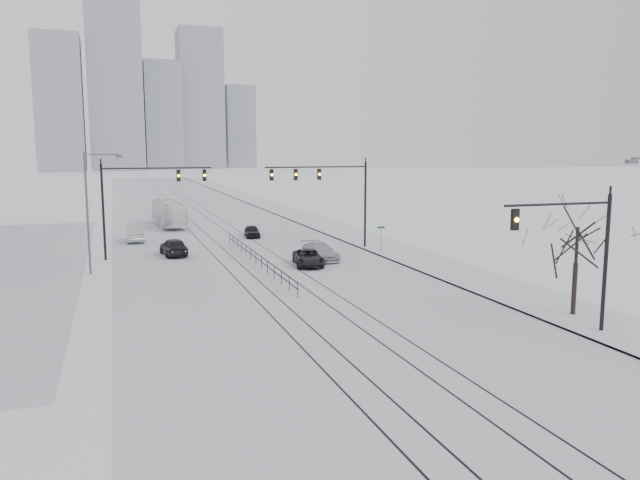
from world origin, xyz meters
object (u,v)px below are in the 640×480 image
(sedan_nb_right, at_px, (320,252))
(sedan_nb_front, at_px, (308,258))
(traffic_mast_near, at_px, (580,245))
(sedan_sb_inner, at_px, (174,247))
(sedan_nb_far, at_px, (252,231))
(bare_tree, at_px, (577,236))
(sedan_sb_outer, at_px, (135,234))
(box_truck, at_px, (169,214))

(sedan_nb_right, bearing_deg, sedan_nb_front, -132.59)
(traffic_mast_near, height_order, sedan_sb_inner, traffic_mast_near)
(sedan_nb_far, bearing_deg, bare_tree, -68.02)
(bare_tree, bearing_deg, sedan_sb_outer, 120.65)
(sedan_sb_inner, bearing_deg, sedan_nb_far, -140.66)
(sedan_nb_far, bearing_deg, sedan_nb_right, -74.20)
(traffic_mast_near, xyz_separation_m, sedan_sb_inner, (-16.66, 30.34, -3.79))
(sedan_sb_outer, bearing_deg, box_truck, -109.44)
(sedan_nb_far, bearing_deg, traffic_mast_near, -72.48)
(sedan_sb_outer, height_order, box_truck, box_truck)
(sedan_sb_inner, height_order, sedan_nb_front, sedan_sb_inner)
(traffic_mast_near, bearing_deg, sedan_nb_right, 102.20)
(sedan_sb_outer, bearing_deg, sedan_nb_front, 125.73)
(sedan_sb_inner, bearing_deg, sedan_nb_right, 145.66)
(sedan_sb_outer, xyz_separation_m, sedan_nb_right, (14.28, -15.75, -0.08))
(traffic_mast_near, bearing_deg, box_truck, 106.46)
(sedan_sb_inner, bearing_deg, bare_tree, 118.47)
(sedan_nb_front, xyz_separation_m, box_truck, (-8.29, 29.56, 0.88))
(traffic_mast_near, relative_size, bare_tree, 1.15)
(sedan_nb_front, height_order, sedan_nb_far, sedan_nb_front)
(bare_tree, height_order, sedan_nb_right, bare_tree)
(traffic_mast_near, relative_size, sedan_sb_inner, 1.54)
(box_truck, bearing_deg, bare_tree, 105.68)
(sedan_nb_far, bearing_deg, box_truck, 128.00)
(sedan_sb_outer, bearing_deg, sedan_sb_inner, 107.22)
(sedan_sb_inner, xyz_separation_m, sedan_nb_right, (11.41, -6.04, -0.07))
(traffic_mast_near, distance_m, sedan_sb_outer, 44.72)
(traffic_mast_near, relative_size, sedan_sb_outer, 1.47)
(sedan_sb_inner, height_order, sedan_sb_outer, sedan_sb_outer)
(bare_tree, distance_m, sedan_nb_front, 21.62)
(sedan_nb_right, height_order, box_truck, box_truck)
(traffic_mast_near, bearing_deg, sedan_sb_inner, 118.78)
(bare_tree, relative_size, box_truck, 0.56)
(traffic_mast_near, relative_size, sedan_nb_far, 1.91)
(bare_tree, relative_size, sedan_nb_far, 1.66)
(traffic_mast_near, xyz_separation_m, box_truck, (-15.27, 51.66, -3.04))
(bare_tree, height_order, sedan_sb_inner, bare_tree)
(bare_tree, relative_size, sedan_nb_front, 1.32)
(sedan_sb_inner, distance_m, box_truck, 21.38)
(sedan_nb_far, bearing_deg, sedan_sb_inner, -127.84)
(bare_tree, bearing_deg, box_truck, 109.97)
(bare_tree, height_order, sedan_sb_outer, bare_tree)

